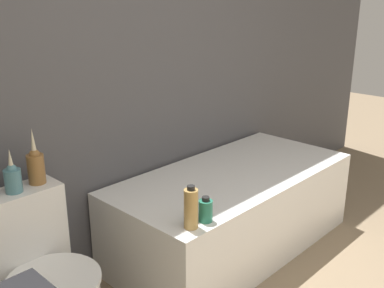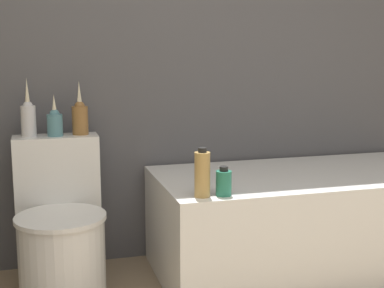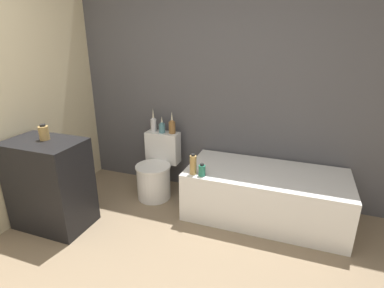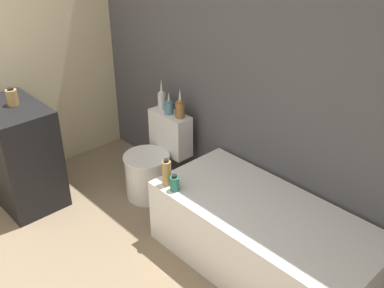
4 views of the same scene
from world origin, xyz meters
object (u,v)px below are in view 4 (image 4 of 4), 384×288
object	(u,v)px
toilet	(154,163)
shampoo_bottle_tall	(167,173)
vase_bronze	(180,108)
vase_silver	(169,106)
soap_bottle_glass	(12,97)
vase_gold	(162,99)
shampoo_bottle_short	(175,183)
bathtub	(263,238)

from	to	relation	value
toilet	shampoo_bottle_tall	bearing A→B (deg)	-30.04
toilet	vase_bronze	bearing A→B (deg)	59.62
vase_bronze	vase_silver	bearing A→B (deg)	-170.64
soap_bottle_glass	shampoo_bottle_tall	world-z (taller)	soap_bottle_glass
vase_gold	shampoo_bottle_short	distance (m)	1.00
soap_bottle_glass	vase_bronze	size ratio (longest dim) A/B	0.56
vase_gold	bathtub	bearing A→B (deg)	-10.13
soap_bottle_glass	vase_bronze	bearing A→B (deg)	52.07
shampoo_bottle_tall	shampoo_bottle_short	xyz separation A→B (m)	(0.09, -0.01, -0.04)
vase_gold	shampoo_bottle_short	size ratio (longest dim) A/B	2.20
toilet	shampoo_bottle_tall	size ratio (longest dim) A/B	3.41
shampoo_bottle_short	toilet	bearing A→B (deg)	153.11
vase_silver	shampoo_bottle_tall	size ratio (longest dim) A/B	0.94
vase_gold	vase_bronze	bearing A→B (deg)	-0.12
toilet	shampoo_bottle_tall	world-z (taller)	shampoo_bottle_tall
bathtub	vase_gold	xyz separation A→B (m)	(-1.39, 0.25, 0.56)
bathtub	vase_gold	distance (m)	1.52
bathtub	toilet	bearing A→B (deg)	178.15
vase_silver	soap_bottle_glass	bearing A→B (deg)	-124.14
shampoo_bottle_short	vase_bronze	bearing A→B (deg)	135.29
soap_bottle_glass	vase_silver	bearing A→B (deg)	55.86
vase_gold	vase_silver	size ratio (longest dim) A/B	1.40
toilet	soap_bottle_glass	size ratio (longest dim) A/B	4.87
soap_bottle_glass	shampoo_bottle_short	xyz separation A→B (m)	(1.39, 0.52, -0.39)
vase_silver	vase_bronze	size ratio (longest dim) A/B	0.76
vase_silver	shampoo_bottle_short	xyz separation A→B (m)	(0.68, -0.53, -0.22)
vase_gold	shampoo_bottle_tall	distance (m)	0.92
toilet	shampoo_bottle_short	size ratio (longest dim) A/B	5.69
bathtub	vase_gold	size ratio (longest dim) A/B	5.73
bathtub	shampoo_bottle_short	world-z (taller)	shampoo_bottle_short
shampoo_bottle_short	soap_bottle_glass	bearing A→B (deg)	-159.61
bathtub	vase_silver	bearing A→B (deg)	169.82
vase_gold	vase_silver	xyz separation A→B (m)	(0.12, -0.02, -0.02)
vase_gold	vase_bronze	distance (m)	0.24
toilet	shampoo_bottle_tall	distance (m)	0.75
vase_silver	bathtub	bearing A→B (deg)	-10.18
shampoo_bottle_tall	vase_silver	bearing A→B (deg)	138.04
soap_bottle_glass	vase_bronze	distance (m)	1.36
bathtub	vase_gold	bearing A→B (deg)	169.87
shampoo_bottle_tall	vase_bronze	bearing A→B (deg)	130.32
shampoo_bottle_tall	bathtub	bearing A→B (deg)	23.37
toilet	vase_gold	size ratio (longest dim) A/B	2.58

